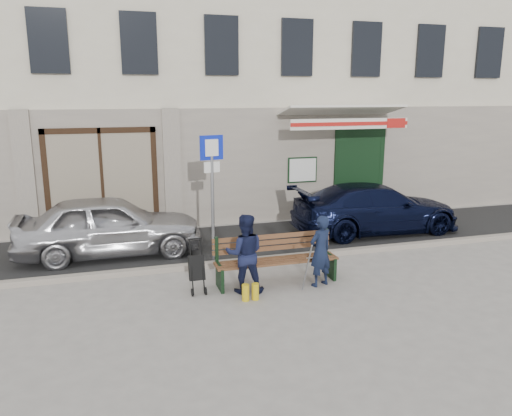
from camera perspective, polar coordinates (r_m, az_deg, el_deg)
name	(u,v)px	position (r m, az deg, el deg)	size (l,w,h in m)	color
ground	(282,288)	(9.55, 3.02, -9.10)	(80.00, 80.00, 0.00)	#9E9991
asphalt_lane	(241,242)	(12.35, -1.76, -3.90)	(60.00, 3.20, 0.01)	#282828
curb	(259,260)	(10.86, 0.39, -5.97)	(60.00, 0.18, 0.12)	#9E9384
building	(198,50)	(17.11, -6.62, 17.54)	(20.00, 8.27, 10.00)	beige
car_silver	(109,225)	(11.68, -16.41, -1.92)	(1.64, 4.07, 1.39)	silver
car_navy	(376,208)	(13.46, 13.51, -0.01)	(1.81, 4.46, 1.29)	black
parking_sign	(212,178)	(10.48, -5.04, 3.39)	(0.51, 0.13, 2.75)	gray
bench	(274,260)	(9.63, 2.09, -5.99)	(2.40, 1.17, 0.98)	brown
man	(320,251)	(9.51, 7.38, -4.89)	(0.50, 0.33, 1.37)	#121A33
woman	(245,253)	(9.13, -1.30, -5.22)	(0.72, 0.56, 1.47)	#141938
stroller	(197,269)	(9.28, -6.79, -6.93)	(0.29, 0.41, 0.99)	black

